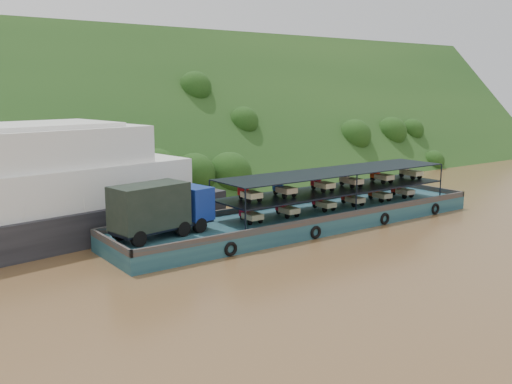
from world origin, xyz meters
TOP-DOWN VIEW (x-y plane):
  - ground at (0.00, 0.00)m, footprint 160.00×160.00m
  - hillside at (0.00, 36.00)m, footprint 140.00×39.60m
  - cargo_barge at (0.16, 1.30)m, footprint 35.00×7.18m

SIDE VIEW (x-z plane):
  - ground at x=0.00m, z-range 0.00..0.00m
  - hillside at x=0.00m, z-range -19.80..19.80m
  - cargo_barge at x=0.16m, z-range -1.27..3.84m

